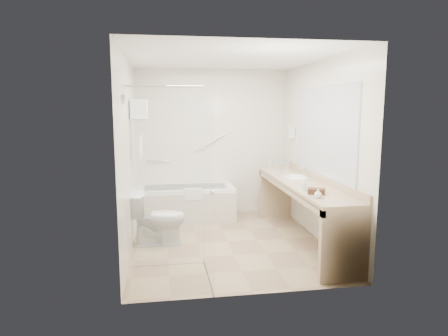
{
  "coord_description": "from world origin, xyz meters",
  "views": [
    {
      "loc": [
        -0.88,
        -5.29,
        1.89
      ],
      "look_at": [
        0.0,
        0.3,
        1.0
      ],
      "focal_mm": 32.0,
      "sensor_mm": 36.0,
      "label": 1
    }
  ],
  "objects": [
    {
      "name": "wall_back",
      "position": [
        0.0,
        1.6,
        1.25
      ],
      "size": [
        2.6,
        0.1,
        2.5
      ],
      "primitive_type": "cube",
      "color": "beige",
      "rests_on": "ground"
    },
    {
      "name": "drinking_glass_far",
      "position": [
        0.9,
        0.14,
        0.9
      ],
      "size": [
        0.1,
        0.1,
        0.1
      ],
      "primitive_type": "cylinder",
      "rotation": [
        0.0,
        0.0,
        0.32
      ],
      "color": "silver",
      "rests_on": "vanity_counter"
    },
    {
      "name": "water_bottle_mid",
      "position": [
        0.89,
        1.07,
        0.94
      ],
      "size": [
        0.06,
        0.06,
        0.19
      ],
      "rotation": [
        0.0,
        0.0,
        0.41
      ],
      "color": "silver",
      "rests_on": "vanity_counter"
    },
    {
      "name": "floor",
      "position": [
        0.0,
        0.0,
        0.0
      ],
      "size": [
        3.2,
        3.2,
        0.0
      ],
      "primitive_type": "plane",
      "color": "#9B855F",
      "rests_on": "ground"
    },
    {
      "name": "water_bottle_right",
      "position": [
        1.01,
        0.52,
        0.95
      ],
      "size": [
        0.06,
        0.06,
        0.21
      ],
      "rotation": [
        0.0,
        0.0,
        0.22
      ],
      "color": "silver",
      "rests_on": "vanity_counter"
    },
    {
      "name": "grab_bar_short",
      "position": [
        -0.95,
        1.56,
        0.95
      ],
      "size": [
        0.4,
        0.03,
        0.03
      ],
      "primitive_type": "cylinder",
      "rotation": [
        0.0,
        1.57,
        0.0
      ],
      "color": "silver",
      "rests_on": "wall_back"
    },
    {
      "name": "soap_bottle_b",
      "position": [
        0.86,
        -1.09,
        0.89
      ],
      "size": [
        0.09,
        0.11,
        0.08
      ],
      "primitive_type": "imported",
      "rotation": [
        0.0,
        0.0,
        -0.05
      ],
      "color": "silver",
      "rests_on": "vanity_counter"
    },
    {
      "name": "grab_bar_long",
      "position": [
        -0.05,
        1.56,
        1.25
      ],
      "size": [
        0.53,
        0.03,
        0.33
      ],
      "primitive_type": "cylinder",
      "rotation": [
        0.0,
        1.05,
        0.0
      ],
      "color": "silver",
      "rests_on": "wall_back"
    },
    {
      "name": "soap_bottle_a",
      "position": [
        0.86,
        -0.65,
        0.88
      ],
      "size": [
        0.07,
        0.15,
        0.07
      ],
      "primitive_type": "imported",
      "rotation": [
        0.0,
        0.0,
        -0.02
      ],
      "color": "silver",
      "rests_on": "vanity_counter"
    },
    {
      "name": "vanity_counter",
      "position": [
        1.02,
        -0.15,
        0.64
      ],
      "size": [
        0.55,
        2.7,
        0.95
      ],
      "color": "tan",
      "rests_on": "floor"
    },
    {
      "name": "wall_front",
      "position": [
        0.0,
        -1.6,
        1.25
      ],
      "size": [
        2.6,
        0.1,
        2.5
      ],
      "primitive_type": "cube",
      "color": "beige",
      "rests_on": "ground"
    },
    {
      "name": "shower_enclosure",
      "position": [
        -0.63,
        -0.93,
        1.07
      ],
      "size": [
        0.96,
        0.91,
        2.11
      ],
      "color": "silver",
      "rests_on": "floor"
    },
    {
      "name": "ceiling",
      "position": [
        0.0,
        0.0,
        2.5
      ],
      "size": [
        2.6,
        3.2,
        0.1
      ],
      "primitive_type": "cube",
      "color": "white",
      "rests_on": "wall_back"
    },
    {
      "name": "drinking_glass_near",
      "position": [
        0.9,
        0.18,
        0.89
      ],
      "size": [
        0.08,
        0.08,
        0.08
      ],
      "primitive_type": "cylinder",
      "rotation": [
        0.0,
        0.0,
        0.31
      ],
      "color": "silver",
      "rests_on": "vanity_counter"
    },
    {
      "name": "hairdryer_unit",
      "position": [
        1.25,
        1.05,
        1.45
      ],
      "size": [
        0.08,
        0.1,
        0.18
      ],
      "primitive_type": "cube",
      "color": "silver",
      "rests_on": "wall_right"
    },
    {
      "name": "water_bottle_left",
      "position": [
        1.03,
        1.1,
        0.93
      ],
      "size": [
        0.05,
        0.05,
        0.17
      ],
      "rotation": [
        0.0,
        0.0,
        0.25
      ],
      "color": "silver",
      "rests_on": "vanity_counter"
    },
    {
      "name": "faucet",
      "position": [
        1.2,
        0.25,
        0.93
      ],
      "size": [
        0.03,
        0.03,
        0.14
      ],
      "primitive_type": "cylinder",
      "color": "silver",
      "rests_on": "vanity_counter"
    },
    {
      "name": "amenity_basket",
      "position": [
        0.92,
        -0.89,
        0.88
      ],
      "size": [
        0.23,
        0.2,
        0.07
      ],
      "primitive_type": "cube",
      "rotation": [
        0.0,
        0.0,
        -0.44
      ],
      "color": "#3F2716",
      "rests_on": "vanity_counter"
    },
    {
      "name": "wall_left",
      "position": [
        -1.3,
        0.0,
        1.25
      ],
      "size": [
        0.1,
        3.2,
        2.5
      ],
      "primitive_type": "cube",
      "color": "beige",
      "rests_on": "ground"
    },
    {
      "name": "towel_shelf",
      "position": [
        -1.17,
        0.35,
        1.75
      ],
      "size": [
        0.24,
        0.55,
        0.81
      ],
      "color": "silver",
      "rests_on": "wall_left"
    },
    {
      "name": "wall_right",
      "position": [
        1.3,
        0.0,
        1.25
      ],
      "size": [
        0.1,
        3.2,
        2.5
      ],
      "primitive_type": "cube",
      "color": "beige",
      "rests_on": "ground"
    },
    {
      "name": "sink",
      "position": [
        1.05,
        0.25,
        0.82
      ],
      "size": [
        0.4,
        0.52,
        0.14
      ],
      "primitive_type": "ellipsoid",
      "color": "white",
      "rests_on": "vanity_counter"
    },
    {
      "name": "toilet",
      "position": [
        -0.95,
        0.06,
        0.36
      ],
      "size": [
        0.75,
        0.44,
        0.72
      ],
      "primitive_type": "imported",
      "rotation": [
        0.0,
        0.0,
        1.53
      ],
      "color": "white",
      "rests_on": "floor"
    },
    {
      "name": "bathtub",
      "position": [
        -0.5,
        1.24,
        0.28
      ],
      "size": [
        1.6,
        0.73,
        0.59
      ],
      "color": "white",
      "rests_on": "floor"
    },
    {
      "name": "mirror",
      "position": [
        1.29,
        -0.15,
        1.55
      ],
      "size": [
        0.02,
        2.0,
        1.2
      ],
      "primitive_type": "cube",
      "color": "#B5BBC2",
      "rests_on": "wall_right"
    }
  ]
}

